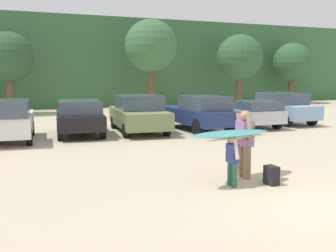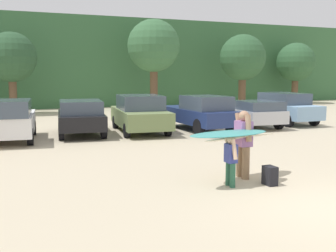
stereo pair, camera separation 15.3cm
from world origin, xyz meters
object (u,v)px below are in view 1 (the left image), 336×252
object	(u,v)px
parked_car_black	(79,116)
surfboard_teal	(231,133)
parked_car_navy	(199,112)
surfboard_cream	(242,137)
backpack_dropped	(271,175)
person_child	(233,158)
parked_car_silver	(249,113)
parked_car_olive_green	(139,113)
parked_car_sky_blue	(281,107)
person_adult	(245,140)
parked_car_white	(7,120)

from	to	relation	value
parked_car_black	surfboard_teal	distance (m)	9.46
parked_car_navy	surfboard_cream	bearing A→B (deg)	157.71
parked_car_black	backpack_dropped	world-z (taller)	parked_car_black
parked_car_navy	person_child	bearing A→B (deg)	155.39
parked_car_silver	surfboard_teal	world-z (taller)	parked_car_silver
parked_car_olive_green	surfboard_cream	world-z (taller)	parked_car_olive_green
parked_car_black	surfboard_teal	size ratio (longest dim) A/B	1.94
parked_car_olive_green	surfboard_cream	xyz separation A→B (m)	(-0.30, -8.74, 0.20)
parked_car_sky_blue	person_adult	world-z (taller)	person_adult
parked_car_sky_blue	surfboard_teal	bearing A→B (deg)	137.25
parked_car_olive_green	surfboard_teal	bearing A→B (deg)	-178.99
parked_car_black	backpack_dropped	distance (m)	10.05
parked_car_navy	parked_car_sky_blue	xyz separation A→B (m)	(5.35, 0.82, 0.01)
parked_car_navy	surfboard_cream	size ratio (longest dim) A/B	1.96
parked_car_olive_green	person_adult	size ratio (longest dim) A/B	2.82
person_child	surfboard_teal	size ratio (longest dim) A/B	0.55
person_adult	surfboard_cream	size ratio (longest dim) A/B	0.70
person_adult	person_child	distance (m)	0.96
person_child	surfboard_cream	size ratio (longest dim) A/B	0.49
parked_car_white	surfboard_cream	distance (m)	9.69
parked_car_sky_blue	backpack_dropped	size ratio (longest dim) A/B	9.73
parked_car_white	parked_car_olive_green	xyz separation A→B (m)	(5.52, 0.59, -0.02)
parked_car_black	person_child	distance (m)	9.59
parked_car_black	person_child	world-z (taller)	parked_car_black
parked_car_white	person_child	bearing A→B (deg)	-145.55
parked_car_sky_blue	parked_car_navy	bearing A→B (deg)	99.56
parked_car_white	backpack_dropped	xyz separation A→B (m)	(5.53, -8.99, -0.63)
surfboard_teal	parked_car_black	bearing A→B (deg)	-83.98
person_child	surfboard_cream	world-z (taller)	person_child
surfboard_cream	backpack_dropped	bearing A→B (deg)	97.88
parked_car_white	surfboard_teal	world-z (taller)	parked_car_white
parked_car_navy	surfboard_teal	xyz separation A→B (m)	(-3.60, -8.57, 0.39)
parked_car_silver	person_child	bearing A→B (deg)	148.09
parked_car_sky_blue	person_child	distance (m)	13.10
parked_car_white	parked_car_navy	bearing A→B (deg)	-83.47
parked_car_navy	surfboard_teal	world-z (taller)	parked_car_navy
parked_car_silver	backpack_dropped	xyz separation A→B (m)	(-5.56, -9.15, -0.49)
parked_car_silver	person_child	world-z (taller)	parked_car_silver
parked_car_navy	parked_car_sky_blue	world-z (taller)	parked_car_navy
parked_car_black	person_adult	size ratio (longest dim) A/B	2.46
surfboard_teal	parked_car_olive_green	bearing A→B (deg)	-100.08
parked_car_white	parked_car_olive_green	world-z (taller)	parked_car_olive_green
parked_car_white	surfboard_teal	distance (m)	9.78
surfboard_cream	backpack_dropped	world-z (taller)	surfboard_cream
parked_car_silver	person_adult	xyz separation A→B (m)	(-5.78, -8.32, 0.25)
parked_car_silver	person_child	size ratio (longest dim) A/B	3.63
parked_car_olive_green	surfboard_teal	world-z (taller)	parked_car_olive_green
parked_car_sky_blue	surfboard_cream	size ratio (longest dim) A/B	1.80
parked_car_black	parked_car_navy	size ratio (longest dim) A/B	0.88
parked_car_navy	person_child	size ratio (longest dim) A/B	4.02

